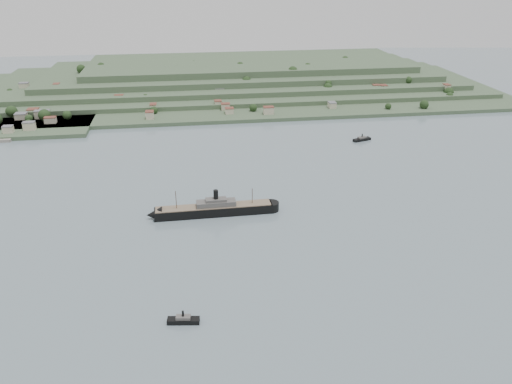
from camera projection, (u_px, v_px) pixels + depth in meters
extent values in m
plane|color=slate|center=(235.00, 230.00, 320.06)|extent=(1400.00, 1400.00, 0.00)
cube|color=#395136|center=(205.00, 94.00, 642.56)|extent=(760.00, 260.00, 4.00)
cube|color=#395136|center=(219.00, 85.00, 665.75)|extent=(680.00, 220.00, 5.00)
cube|color=#395136|center=(229.00, 79.00, 678.88)|extent=(600.00, 200.00, 6.00)
cube|color=#395136|center=(239.00, 71.00, 691.59)|extent=(520.00, 180.00, 7.00)
cube|color=#395136|center=(248.00, 64.00, 703.88)|extent=(440.00, 160.00, 8.00)
cube|color=#395136|center=(18.00, 126.00, 517.54)|extent=(150.00, 90.00, 4.00)
cube|color=gray|center=(0.00, 139.00, 479.41)|extent=(22.00, 14.00, 2.80)
cube|color=black|center=(214.00, 210.00, 338.40)|extent=(79.63, 11.78, 6.18)
cone|color=black|center=(154.00, 215.00, 332.66)|extent=(10.75, 10.75, 10.60)
cylinder|color=black|center=(271.00, 206.00, 344.14)|extent=(10.60, 10.60, 6.18)
cube|color=#72604C|center=(214.00, 206.00, 336.99)|extent=(77.85, 10.87, 0.53)
cube|color=#4F4C4A|center=(216.00, 203.00, 336.43)|extent=(26.61, 8.34, 3.53)
cube|color=#4F4C4A|center=(216.00, 200.00, 335.43)|extent=(14.22, 6.39, 2.21)
cylinder|color=black|center=(216.00, 196.00, 334.02)|extent=(3.18, 3.18, 7.95)
cylinder|color=#432E1F|center=(176.00, 201.00, 330.94)|extent=(0.44, 0.44, 14.13)
cylinder|color=#432E1F|center=(252.00, 197.00, 338.71)|extent=(0.44, 0.44, 12.36)
cube|color=black|center=(183.00, 321.00, 237.27)|extent=(15.77, 6.10, 2.46)
cube|color=#4F4C4A|center=(183.00, 318.00, 236.50)|extent=(7.29, 4.17, 1.84)
cylinder|color=black|center=(183.00, 314.00, 235.64)|extent=(1.02, 1.02, 3.58)
cube|color=black|center=(13.00, 134.00, 495.71)|extent=(16.74, 5.62, 2.20)
cube|color=#4F4C4A|center=(13.00, 132.00, 495.02)|extent=(7.63, 4.13, 1.65)
cylinder|color=black|center=(13.00, 130.00, 494.25)|extent=(0.92, 0.92, 3.20)
cube|color=black|center=(362.00, 139.00, 479.43)|extent=(18.99, 10.54, 2.44)
cube|color=#4F4C4A|center=(362.00, 138.00, 478.66)|extent=(9.10, 6.44, 1.83)
cylinder|color=black|center=(362.00, 136.00, 477.80)|extent=(1.02, 1.02, 3.56)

